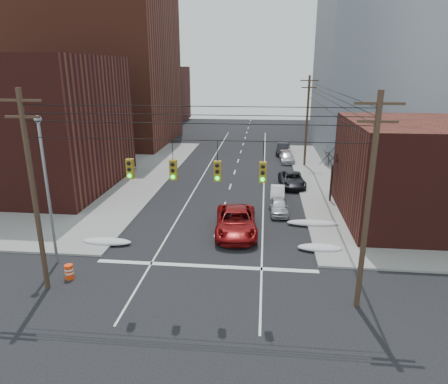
% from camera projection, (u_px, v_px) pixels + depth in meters
% --- Properties ---
extents(ground, '(160.00, 160.00, 0.00)m').
position_uv_depth(ground, '(186.00, 331.00, 18.88)').
color(ground, black).
rests_on(ground, ground).
extents(sidewalk_nw, '(40.00, 40.00, 0.15)m').
position_uv_depth(sidewalk_nw, '(5.00, 172.00, 47.12)').
color(sidewalk_nw, gray).
rests_on(sidewalk_nw, ground).
extents(building_brick_tall, '(24.00, 20.00, 30.00)m').
position_uv_depth(building_brick_tall, '(91.00, 46.00, 62.27)').
color(building_brick_tall, maroon).
rests_on(building_brick_tall, ground).
extents(building_brick_near, '(20.00, 16.00, 13.00)m').
position_uv_depth(building_brick_near, '(10.00, 124.00, 39.95)').
color(building_brick_near, '#461815').
rests_on(building_brick_near, ground).
extents(building_brick_far, '(22.00, 18.00, 12.00)m').
position_uv_depth(building_brick_far, '(135.00, 94.00, 89.83)').
color(building_brick_far, '#461815').
rests_on(building_brick_far, ground).
extents(building_office, '(22.00, 20.00, 25.00)m').
position_uv_depth(building_office, '(403.00, 63.00, 54.72)').
color(building_office, gray).
rests_on(building_office, ground).
extents(building_glass, '(20.00, 18.00, 22.00)m').
position_uv_depth(building_glass, '(370.00, 72.00, 79.64)').
color(building_glass, gray).
rests_on(building_glass, ground).
extents(utility_pole_left, '(2.20, 0.28, 11.00)m').
position_uv_depth(utility_pole_left, '(33.00, 191.00, 20.82)').
color(utility_pole_left, '#473323').
rests_on(utility_pole_left, ground).
extents(utility_pole_right, '(2.20, 0.28, 11.00)m').
position_uv_depth(utility_pole_right, '(368.00, 201.00, 19.16)').
color(utility_pole_right, '#473323').
rests_on(utility_pole_right, ground).
extents(utility_pole_far, '(2.20, 0.28, 11.00)m').
position_uv_depth(utility_pole_far, '(307.00, 120.00, 48.57)').
color(utility_pole_far, '#473323').
rests_on(utility_pole_far, ground).
extents(traffic_signals, '(17.00, 0.42, 2.02)m').
position_uv_depth(traffic_signals, '(195.00, 169.00, 19.53)').
color(traffic_signals, black).
rests_on(traffic_signals, ground).
extents(street_light, '(0.44, 0.44, 9.32)m').
position_uv_depth(street_light, '(46.00, 179.00, 23.84)').
color(street_light, gray).
rests_on(street_light, ground).
extents(bare_tree, '(2.09, 2.20, 4.93)m').
position_uv_depth(bare_tree, '(331.00, 178.00, 36.22)').
color(bare_tree, black).
rests_on(bare_tree, ground).
extents(snow_nw, '(3.50, 1.08, 0.42)m').
position_uv_depth(snow_nw, '(107.00, 241.00, 28.08)').
color(snow_nw, silver).
rests_on(snow_nw, ground).
extents(snow_ne, '(3.00, 1.08, 0.42)m').
position_uv_depth(snow_ne, '(320.00, 248.00, 27.10)').
color(snow_ne, silver).
rests_on(snow_ne, ground).
extents(snow_east_far, '(4.00, 1.08, 0.42)m').
position_uv_depth(snow_east_far, '(313.00, 223.00, 31.37)').
color(snow_east_far, silver).
rests_on(snow_east_far, ground).
extents(red_pickup, '(3.52, 6.74, 1.81)m').
position_uv_depth(red_pickup, '(236.00, 222.00, 29.78)').
color(red_pickup, maroon).
rests_on(red_pickup, ground).
extents(parked_car_a, '(1.72, 3.90, 1.31)m').
position_uv_depth(parked_car_a, '(279.00, 206.00, 33.85)').
color(parked_car_a, silver).
rests_on(parked_car_a, ground).
extents(parked_car_b, '(1.41, 3.73, 1.22)m').
position_uv_depth(parked_car_b, '(278.00, 193.00, 37.59)').
color(parked_car_b, white).
rests_on(parked_car_b, ground).
extents(parked_car_c, '(2.86, 5.42, 1.45)m').
position_uv_depth(parked_car_c, '(292.00, 180.00, 41.53)').
color(parked_car_c, black).
rests_on(parked_car_c, ground).
extents(parked_car_d, '(1.99, 4.45, 1.27)m').
position_uv_depth(parked_car_d, '(287.00, 158.00, 52.06)').
color(parked_car_d, '#B8B7BC').
rests_on(parked_car_d, ground).
extents(parked_car_e, '(1.55, 3.65, 1.23)m').
position_uv_depth(parked_car_e, '(286.00, 154.00, 54.11)').
color(parked_car_e, maroon).
rests_on(parked_car_e, ground).
extents(parked_car_f, '(2.21, 4.81, 1.53)m').
position_uv_depth(parked_car_f, '(283.00, 149.00, 56.85)').
color(parked_car_f, black).
rests_on(parked_car_f, ground).
extents(lot_car_a, '(4.68, 2.96, 1.46)m').
position_uv_depth(lot_car_a, '(93.00, 177.00, 42.07)').
color(lot_car_a, silver).
rests_on(lot_car_a, sidewalk_nw).
extents(lot_car_b, '(5.65, 2.64, 1.56)m').
position_uv_depth(lot_car_b, '(111.00, 166.00, 46.20)').
color(lot_car_b, '#BBBAC0').
rests_on(lot_car_b, sidewalk_nw).
extents(lot_car_c, '(5.03, 3.39, 1.35)m').
position_uv_depth(lot_car_c, '(57.00, 170.00, 44.90)').
color(lot_car_c, black).
rests_on(lot_car_c, sidewalk_nw).
extents(lot_car_d, '(4.41, 2.56, 1.41)m').
position_uv_depth(lot_car_d, '(54.00, 174.00, 43.38)').
color(lot_car_d, '#AEADB2').
rests_on(lot_car_d, sidewalk_nw).
extents(construction_barrel, '(0.53, 0.53, 0.89)m').
position_uv_depth(construction_barrel, '(69.00, 272.00, 23.44)').
color(construction_barrel, '#FF3E0D').
rests_on(construction_barrel, ground).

